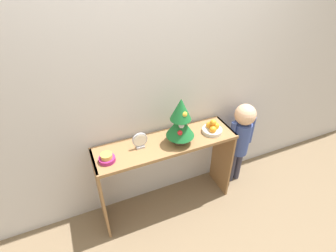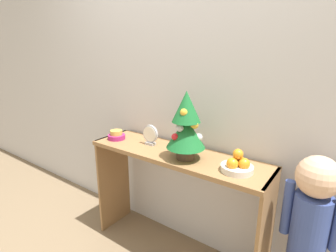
{
  "view_description": "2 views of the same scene",
  "coord_description": "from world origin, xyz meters",
  "px_view_note": "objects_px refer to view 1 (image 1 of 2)",
  "views": [
    {
      "loc": [
        -0.7,
        -1.49,
        2.25
      ],
      "look_at": [
        0.01,
        0.16,
        1.0
      ],
      "focal_mm": 28.0,
      "sensor_mm": 36.0,
      "label": 1
    },
    {
      "loc": [
        0.93,
        -1.19,
        1.48
      ],
      "look_at": [
        -0.05,
        0.17,
        0.99
      ],
      "focal_mm": 28.0,
      "sensor_mm": 36.0,
      "label": 2
    }
  ],
  "objects_px": {
    "mini_tree": "(181,121)",
    "child_figure": "(242,134)",
    "fruit_bowl": "(212,128)",
    "singing_bowl": "(107,158)",
    "desk_clock": "(140,141)"
  },
  "relations": [
    {
      "from": "desk_clock",
      "to": "fruit_bowl",
      "type": "bearing_deg",
      "value": -3.99
    },
    {
      "from": "desk_clock",
      "to": "child_figure",
      "type": "xyz_separation_m",
      "value": [
        1.08,
        -0.0,
        -0.24
      ]
    },
    {
      "from": "mini_tree",
      "to": "fruit_bowl",
      "type": "distance_m",
      "value": 0.38
    },
    {
      "from": "mini_tree",
      "to": "child_figure",
      "type": "height_order",
      "value": "mini_tree"
    },
    {
      "from": "fruit_bowl",
      "to": "child_figure",
      "type": "relative_size",
      "value": 0.19
    },
    {
      "from": "fruit_bowl",
      "to": "singing_bowl",
      "type": "relative_size",
      "value": 1.38
    },
    {
      "from": "desk_clock",
      "to": "child_figure",
      "type": "relative_size",
      "value": 0.15
    },
    {
      "from": "singing_bowl",
      "to": "child_figure",
      "type": "distance_m",
      "value": 1.39
    },
    {
      "from": "mini_tree",
      "to": "singing_bowl",
      "type": "distance_m",
      "value": 0.67
    },
    {
      "from": "mini_tree",
      "to": "desk_clock",
      "type": "bearing_deg",
      "value": 169.44
    },
    {
      "from": "desk_clock",
      "to": "child_figure",
      "type": "bearing_deg",
      "value": -0.26
    },
    {
      "from": "singing_bowl",
      "to": "fruit_bowl",
      "type": "bearing_deg",
      "value": 0.3
    },
    {
      "from": "child_figure",
      "to": "desk_clock",
      "type": "bearing_deg",
      "value": 179.74
    },
    {
      "from": "mini_tree",
      "to": "fruit_bowl",
      "type": "height_order",
      "value": "mini_tree"
    },
    {
      "from": "desk_clock",
      "to": "mini_tree",
      "type": "bearing_deg",
      "value": -10.56
    }
  ]
}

